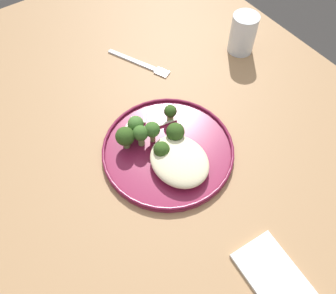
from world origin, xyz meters
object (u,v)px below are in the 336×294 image
object	(u,v)px
broccoli_floret_beside_noodles	(125,137)
broccoli_floret_near_rim	(170,112)
seared_scallop_half_hidden	(171,165)
broccoli_floret_rear_charred	(141,134)
seared_scallop_on_noodles	(181,161)
broccoli_floret_tall_stalk	(162,150)
dinner_plate	(168,150)
broccoli_floret_left_leaning	(175,132)
broccoli_floret_split_head	(152,130)
water_glass	(242,36)
dinner_fork	(140,63)
folded_napkin	(275,279)
broccoli_floret_center_pile	(136,125)
seared_scallop_large_seared	(164,157)
seared_scallop_tiny_bay	(195,178)

from	to	relation	value
broccoli_floret_beside_noodles	broccoli_floret_near_rim	size ratio (longest dim) A/B	1.27
seared_scallop_half_hidden	broccoli_floret_rear_charred	bearing A→B (deg)	10.43
seared_scallop_on_noodles	broccoli_floret_near_rim	distance (m)	0.12
broccoli_floret_tall_stalk	broccoli_floret_rear_charred	world-z (taller)	broccoli_floret_rear_charred
dinner_plate	seared_scallop_half_hidden	bearing A→B (deg)	151.42
dinner_plate	seared_scallop_on_noodles	xyz separation A→B (m)	(-0.05, -0.00, 0.01)
dinner_plate	broccoli_floret_left_leaning	size ratio (longest dim) A/B	5.01
broccoli_floret_tall_stalk	seared_scallop_half_hidden	bearing A→B (deg)	-179.19
broccoli_floret_split_head	water_glass	distance (m)	0.39
seared_scallop_half_hidden	dinner_fork	bearing A→B (deg)	-21.48
dinner_fork	folded_napkin	size ratio (longest dim) A/B	1.18
broccoli_floret_tall_stalk	folded_napkin	bearing A→B (deg)	-175.77
broccoli_floret_center_pile	seared_scallop_large_seared	bearing A→B (deg)	-173.96
seared_scallop_half_hidden	broccoli_floret_left_leaning	distance (m)	0.07
dinner_plate	broccoli_floret_tall_stalk	xyz separation A→B (m)	(-0.01, 0.02, 0.03)
broccoli_floret_rear_charred	dinner_fork	size ratio (longest dim) A/B	0.33
broccoli_floret_near_rim	folded_napkin	bearing A→B (deg)	172.54
broccoli_floret_split_head	water_glass	world-z (taller)	water_glass
seared_scallop_large_seared	seared_scallop_half_hidden	bearing A→B (deg)	179.72
dinner_plate	seared_scallop_on_noodles	bearing A→B (deg)	-177.22
broccoli_floret_beside_noodles	dinner_fork	distance (m)	0.27
dinner_plate	dinner_fork	world-z (taller)	dinner_plate
broccoli_floret_near_rim	folded_napkin	xyz separation A→B (m)	(-0.40, 0.05, -0.03)
dinner_plate	seared_scallop_large_seared	size ratio (longest dim) A/B	11.99
broccoli_floret_split_head	water_glass	xyz separation A→B (m)	(0.12, -0.37, -0.00)
seared_scallop_half_hidden	seared_scallop_tiny_bay	bearing A→B (deg)	-156.16
seared_scallop_on_noodles	broccoli_floret_near_rim	xyz separation A→B (m)	(0.11, -0.05, 0.02)
seared_scallop_on_noodles	broccoli_floret_split_head	world-z (taller)	broccoli_floret_split_head
seared_scallop_tiny_bay	seared_scallop_large_seared	xyz separation A→B (m)	(0.08, 0.02, 0.00)
broccoli_floret_center_pile	folded_napkin	size ratio (longest dim) A/B	0.36
dinner_plate	seared_scallop_large_seared	bearing A→B (deg)	129.35
dinner_plate	seared_scallop_on_noodles	world-z (taller)	seared_scallop_on_noodles
dinner_fork	water_glass	bearing A→B (deg)	-113.07
broccoli_floret_split_head	seared_scallop_on_noodles	bearing A→B (deg)	-169.78
broccoli_floret_near_rim	folded_napkin	size ratio (longest dim) A/B	0.30
seared_scallop_on_noodles	broccoli_floret_split_head	size ratio (longest dim) A/B	0.58
seared_scallop_half_hidden	broccoli_floret_left_leaning	bearing A→B (deg)	-43.98
broccoli_floret_rear_charred	broccoli_floret_near_rim	distance (m)	0.09
broccoli_floret_split_head	dinner_fork	distance (m)	0.26
broccoli_floret_beside_noodles	water_glass	size ratio (longest dim) A/B	0.54
seared_scallop_on_noodles	broccoli_floret_left_leaning	xyz separation A→B (m)	(0.05, -0.02, 0.02)
seared_scallop_tiny_bay	broccoli_floret_beside_noodles	world-z (taller)	broccoli_floret_beside_noodles
seared_scallop_tiny_bay	broccoli_floret_near_rim	distance (m)	0.17
broccoli_floret_tall_stalk	dinner_fork	xyz separation A→B (m)	(0.28, -0.12, -0.04)
broccoli_floret_left_leaning	dinner_fork	size ratio (longest dim) A/B	0.33
broccoli_floret_beside_noodles	broccoli_floret_near_rim	bearing A→B (deg)	-87.70
seared_scallop_on_noodles	broccoli_floret_left_leaning	size ratio (longest dim) A/B	0.57
broccoli_floret_left_leaning	dinner_fork	xyz separation A→B (m)	(0.26, -0.08, -0.04)
broccoli_floret_center_pile	water_glass	bearing A→B (deg)	-77.47
broccoli_floret_beside_noodles	dinner_plate	bearing A→B (deg)	-131.13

